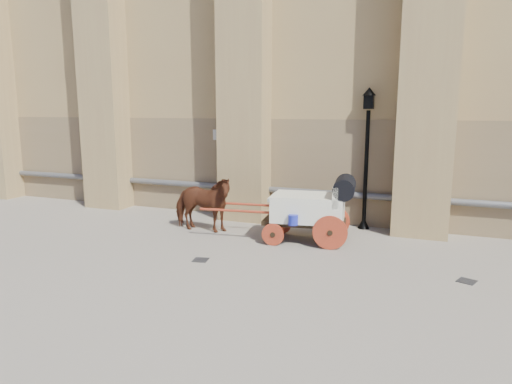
% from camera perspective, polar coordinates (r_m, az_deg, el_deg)
% --- Properties ---
extents(ground, '(90.00, 90.00, 0.00)m').
position_cam_1_polar(ground, '(10.35, -3.93, -8.23)').
color(ground, '#72695D').
rests_on(ground, ground).
extents(horse, '(0.86, 1.83, 1.54)m').
position_cam_1_polar(horse, '(12.41, -6.76, -1.46)').
color(horse, '#642D17').
rests_on(horse, ground).
extents(carriage, '(3.94, 1.51, 1.68)m').
position_cam_1_polar(carriage, '(11.42, 7.20, -1.79)').
color(carriage, black).
rests_on(carriage, ground).
extents(street_lamp, '(0.36, 0.36, 3.86)m').
position_cam_1_polar(street_lamp, '(12.79, 13.66, 4.55)').
color(street_lamp, black).
rests_on(street_lamp, ground).
extents(drain_grate_near, '(0.37, 0.37, 0.01)m').
position_cam_1_polar(drain_grate_near, '(10.25, -6.94, -8.42)').
color(drain_grate_near, black).
rests_on(drain_grate_near, ground).
extents(drain_grate_far, '(0.42, 0.42, 0.01)m').
position_cam_1_polar(drain_grate_far, '(9.87, 24.84, -10.08)').
color(drain_grate_far, black).
rests_on(drain_grate_far, ground).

